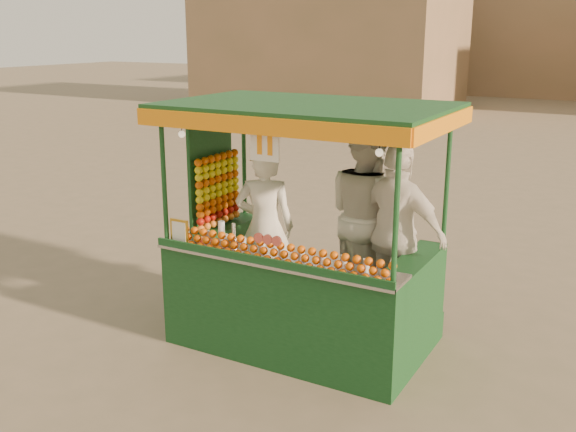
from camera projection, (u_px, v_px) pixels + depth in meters
The scene contains 7 objects.
ground at pixel (265, 336), 6.72m from camera, with size 90.00×90.00×0.00m, color #695E4B.
building_left at pixel (330, 30), 26.94m from camera, with size 10.00×6.00×6.00m, color #967255.
building_center at pixel (551, 19), 31.91m from camera, with size 14.00×7.00×7.00m, color #967255.
juice_cart at pixel (294, 270), 6.38m from camera, with size 2.59×1.68×2.36m.
vendor_left at pixel (265, 227), 6.66m from camera, with size 0.70×0.60×1.62m.
vendor_middle at pixel (367, 216), 6.58m from camera, with size 1.16×1.11×1.88m.
vendor_right at pixel (397, 234), 6.23m from camera, with size 1.08×0.61×1.74m.
Camera 1 is at (3.21, -5.24, 3.00)m, focal length 41.29 mm.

